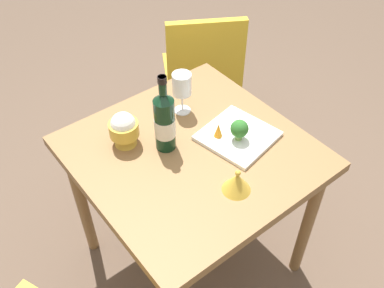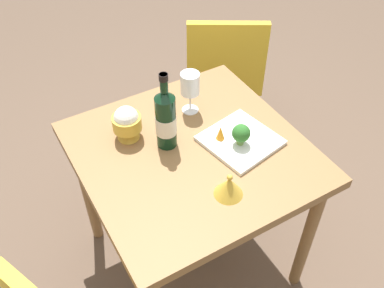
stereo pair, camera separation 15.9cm
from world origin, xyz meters
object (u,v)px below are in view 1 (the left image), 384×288
broccoli_floret (239,129)px  rice_bowl_lid (237,182)px  wine_bottle (165,121)px  serving_plate (238,136)px  carrot_garnish_left (218,130)px  chair_by_wall (203,68)px  wine_glass (182,85)px  rice_bowl (124,129)px

broccoli_floret → rice_bowl_lid: bearing=-134.4°
wine_bottle → broccoli_floret: (0.23, -0.15, -0.06)m
serving_plate → carrot_garnish_left: bearing=148.4°
rice_bowl_lid → chair_by_wall: bearing=56.8°
serving_plate → rice_bowl_lid: bearing=-133.8°
rice_bowl_lid → carrot_garnish_left: (0.12, 0.23, 0.01)m
wine_glass → carrot_garnish_left: (0.00, -0.22, -0.08)m
wine_glass → rice_bowl_lid: size_ratio=1.79×
rice_bowl → rice_bowl_lid: (0.17, -0.42, -0.04)m
wine_glass → serving_plate: size_ratio=0.61×
serving_plate → broccoli_floret: broccoli_floret is taller
rice_bowl → broccoli_floret: rice_bowl is taller
serving_plate → carrot_garnish_left: size_ratio=4.98×
rice_bowl_lid → carrot_garnish_left: 0.26m
rice_bowl_lid → broccoli_floret: (0.16, 0.17, 0.03)m
wine_glass → rice_bowl: size_ratio=1.26×
broccoli_floret → carrot_garnish_left: size_ratio=1.46×
wine_bottle → serving_plate: 0.30m
rice_bowl → wine_glass: bearing=4.2°
carrot_garnish_left → rice_bowl_lid: bearing=-116.8°
wine_glass → rice_bowl_lid: wine_glass is taller
rice_bowl → serving_plate: 0.43m
chair_by_wall → rice_bowl: 0.89m
chair_by_wall → wine_bottle: wine_bottle is taller
rice_bowl → serving_plate: bearing=-33.8°
wine_glass → carrot_garnish_left: wine_glass is taller
wine_glass → rice_bowl: wine_glass is taller
rice_bowl_lid → broccoli_floret: 0.24m
rice_bowl_lid → serving_plate: (0.18, 0.19, -0.03)m
chair_by_wall → broccoli_floret: bearing=-89.2°
wine_bottle → rice_bowl: bearing=136.1°
wine_bottle → rice_bowl: size_ratio=2.23×
chair_by_wall → broccoli_floret: chair_by_wall is taller
rice_bowl_lid → wine_bottle: bearing=101.2°
rice_bowl_lid → broccoli_floret: size_ratio=1.17×
chair_by_wall → rice_bowl_lid: size_ratio=8.50×
serving_plate → carrot_garnish_left: (-0.07, 0.04, 0.04)m
wine_bottle → broccoli_floret: size_ratio=3.68×
broccoli_floret → carrot_garnish_left: 0.08m
chair_by_wall → carrot_garnish_left: bearing=-94.7°
chair_by_wall → broccoli_floret: size_ratio=9.91×
rice_bowl_lid → rice_bowl: bearing=112.2°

